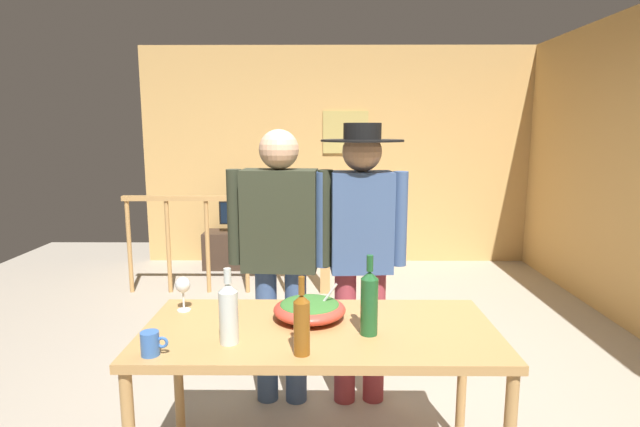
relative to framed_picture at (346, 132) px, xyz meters
name	(u,v)px	position (x,y,z in m)	size (l,w,h in m)	color
ground_plane	(351,389)	(-0.09, -3.22, -1.64)	(8.52, 8.52, 0.00)	#9E9384
back_wall	(338,156)	(-0.09, 0.06, -0.30)	(4.85, 0.10, 2.67)	tan
framed_picture	(346,132)	(0.00, 0.00, 0.00)	(0.56, 0.03, 0.52)	tan
stair_railing	(263,233)	(-0.89, -1.26, -1.01)	(2.10, 0.10, 1.06)	#B2844C
tv_console	(242,249)	(-1.27, -0.29, -1.42)	(0.90, 0.40, 0.44)	#38281E
flat_screen_tv	(241,214)	(-1.27, -0.32, -0.97)	(0.51, 0.12, 0.38)	black
serving_table	(319,343)	(-0.29, -4.11, -0.92)	(1.58, 0.74, 0.79)	#B2844C
salad_bowl	(310,308)	(-0.34, -4.01, -0.79)	(0.34, 0.34, 0.18)	#CC3D2D
wine_glass	(183,286)	(-0.96, -3.90, -0.72)	(0.07, 0.07, 0.17)	silver
wine_bottle_green	(369,302)	(-0.07, -4.18, -0.70)	(0.08, 0.08, 0.35)	#1E5628
wine_bottle_clear	(229,312)	(-0.66, -4.27, -0.71)	(0.08, 0.08, 0.32)	silver
wine_bottle_amber	(302,323)	(-0.36, -4.38, -0.72)	(0.07, 0.07, 0.32)	brown
mug_blue	(151,343)	(-0.95, -4.39, -0.80)	(0.11, 0.07, 0.10)	#3866B2
person_standing_left	(280,244)	(-0.53, -3.34, -0.64)	(0.63, 0.25, 1.67)	#3D5684
person_standing_right	(361,240)	(-0.05, -3.34, -0.61)	(0.55, 0.48, 1.71)	#9E3842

